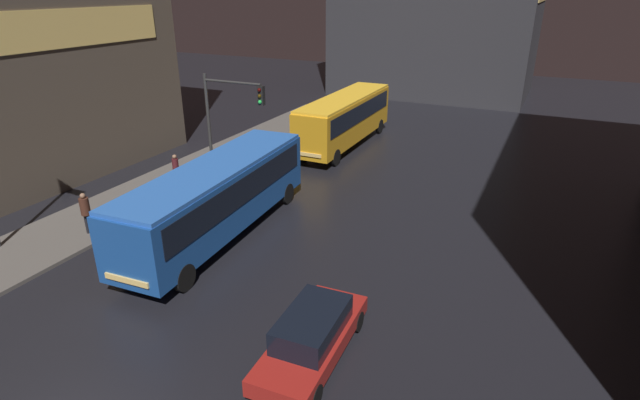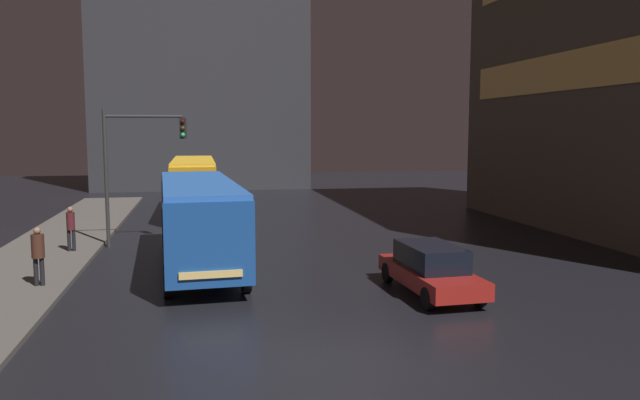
{
  "view_description": "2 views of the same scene",
  "coord_description": "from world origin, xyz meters",
  "px_view_note": "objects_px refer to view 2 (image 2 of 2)",
  "views": [
    {
      "loc": [
        9.07,
        -5.04,
        9.79
      ],
      "look_at": [
        1.01,
        11.83,
        1.75
      ],
      "focal_mm": 28.0,
      "sensor_mm": 36.0,
      "label": 1
    },
    {
      "loc": [
        -2.87,
        -12.54,
        4.95
      ],
      "look_at": [
        1.95,
        12.43,
        2.11
      ],
      "focal_mm": 35.0,
      "sensor_mm": 36.0,
      "label": 2
    }
  ],
  "objects_px": {
    "pedestrian_near": "(38,251)",
    "pedestrian_mid": "(71,226)",
    "bus_far": "(194,181)",
    "bus_near": "(199,214)",
    "car_taxi": "(430,269)",
    "traffic_light_main": "(135,153)"
  },
  "relations": [
    {
      "from": "traffic_light_main",
      "to": "pedestrian_near",
      "type": "bearing_deg",
      "value": -107.75
    },
    {
      "from": "pedestrian_mid",
      "to": "traffic_light_main",
      "type": "xyz_separation_m",
      "value": [
        2.44,
        1.43,
        2.81
      ]
    },
    {
      "from": "pedestrian_near",
      "to": "traffic_light_main",
      "type": "distance_m",
      "value": 8.02
    },
    {
      "from": "pedestrian_near",
      "to": "traffic_light_main",
      "type": "height_order",
      "value": "traffic_light_main"
    },
    {
      "from": "bus_near",
      "to": "car_taxi",
      "type": "bearing_deg",
      "value": 139.81
    },
    {
      "from": "bus_far",
      "to": "pedestrian_mid",
      "type": "relative_size",
      "value": 6.0
    },
    {
      "from": "car_taxi",
      "to": "pedestrian_mid",
      "type": "xyz_separation_m",
      "value": [
        -11.96,
        8.38,
        0.41
      ]
    },
    {
      "from": "pedestrian_near",
      "to": "bus_near",
      "type": "bearing_deg",
      "value": 156.13
    },
    {
      "from": "bus_far",
      "to": "car_taxi",
      "type": "distance_m",
      "value": 20.7
    },
    {
      "from": "bus_far",
      "to": "pedestrian_near",
      "type": "height_order",
      "value": "bus_far"
    },
    {
      "from": "bus_far",
      "to": "bus_near",
      "type": "bearing_deg",
      "value": 91.07
    },
    {
      "from": "car_taxi",
      "to": "traffic_light_main",
      "type": "height_order",
      "value": "traffic_light_main"
    },
    {
      "from": "pedestrian_mid",
      "to": "bus_far",
      "type": "bearing_deg",
      "value": 178.99
    },
    {
      "from": "pedestrian_near",
      "to": "pedestrian_mid",
      "type": "distance_m",
      "value": 5.75
    },
    {
      "from": "traffic_light_main",
      "to": "pedestrian_mid",
      "type": "bearing_deg",
      "value": -149.52
    },
    {
      "from": "car_taxi",
      "to": "traffic_light_main",
      "type": "bearing_deg",
      "value": -48.39
    },
    {
      "from": "bus_near",
      "to": "traffic_light_main",
      "type": "xyz_separation_m",
      "value": [
        -2.59,
        4.63,
        2.05
      ]
    },
    {
      "from": "car_taxi",
      "to": "pedestrian_mid",
      "type": "distance_m",
      "value": 14.61
    },
    {
      "from": "bus_near",
      "to": "bus_far",
      "type": "xyz_separation_m",
      "value": [
        -0.29,
        14.17,
        0.09
      ]
    },
    {
      "from": "bus_near",
      "to": "traffic_light_main",
      "type": "bearing_deg",
      "value": -64.09
    },
    {
      "from": "pedestrian_mid",
      "to": "traffic_light_main",
      "type": "height_order",
      "value": "traffic_light_main"
    },
    {
      "from": "pedestrian_mid",
      "to": "traffic_light_main",
      "type": "distance_m",
      "value": 3.99
    }
  ]
}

